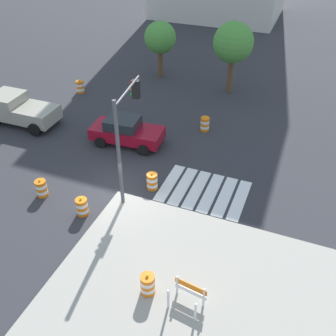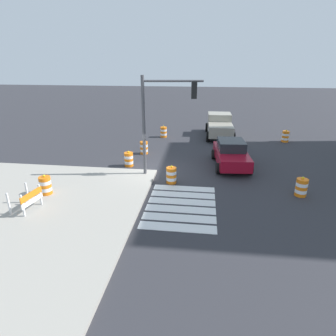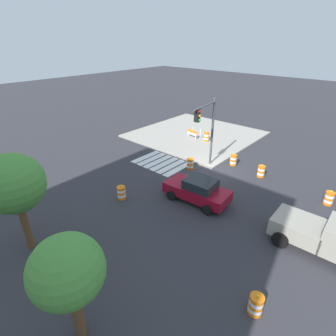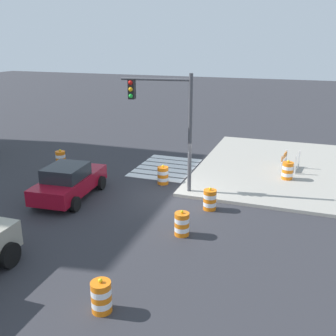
{
  "view_description": "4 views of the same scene",
  "coord_description": "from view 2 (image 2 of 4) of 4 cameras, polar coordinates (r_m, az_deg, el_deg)",
  "views": [
    {
      "loc": [
        8.03,
        -13.22,
        12.9
      ],
      "look_at": [
        2.27,
        1.17,
        1.44
      ],
      "focal_mm": 41.79,
      "sensor_mm": 36.0,
      "label": 1
    },
    {
      "loc": [
        15.64,
        2.66,
        6.35
      ],
      "look_at": [
        1.55,
        0.87,
        0.91
      ],
      "focal_mm": 30.09,
      "sensor_mm": 36.0,
      "label": 2
    },
    {
      "loc": [
        -10.03,
        16.8,
        9.79
      ],
      "look_at": [
        1.87,
        3.3,
        0.77
      ],
      "focal_mm": 28.16,
      "sensor_mm": 36.0,
      "label": 3
    },
    {
      "loc": [
        -16.17,
        -5.45,
        7.06
      ],
      "look_at": [
        1.76,
        0.88,
        0.77
      ],
      "focal_mm": 41.79,
      "sensor_mm": 36.0,
      "label": 4
    }
  ],
  "objects": [
    {
      "name": "crosswalk_stripes",
      "position": [
        13.28,
        2.67,
        -7.58
      ],
      "size": [
        4.35,
        3.2,
        0.02
      ],
      "color": "silver",
      "rests_on": "ground"
    },
    {
      "name": "traffic_barrel_median_near",
      "position": [
        24.96,
        -0.91,
        7.29
      ],
      "size": [
        0.56,
        0.56,
        1.02
      ],
      "color": "orange",
      "rests_on": "ground"
    },
    {
      "name": "traffic_barrel_on_sidewalk",
      "position": [
        15.12,
        -23.57,
        -3.24
      ],
      "size": [
        0.56,
        0.56,
        1.02
      ],
      "color": "orange",
      "rests_on": "sidewalk_corner"
    },
    {
      "name": "pickup_truck",
      "position": [
        25.72,
        10.37,
        8.54
      ],
      "size": [
        5.19,
        2.42,
        1.92
      ],
      "color": "gray",
      "rests_on": "ground"
    },
    {
      "name": "construction_barricade",
      "position": [
        13.8,
        -26.39,
        -5.47
      ],
      "size": [
        1.33,
        0.93,
        1.0
      ],
      "color": "silver",
      "rests_on": "sidewalk_corner"
    },
    {
      "name": "traffic_barrel_median_far",
      "position": [
        15.45,
        0.69,
        -1.48
      ],
      "size": [
        0.56,
        0.56,
        1.02
      ],
      "color": "orange",
      "rests_on": "ground"
    },
    {
      "name": "traffic_barrel_crosswalk_end",
      "position": [
        18.11,
        -7.96,
        1.75
      ],
      "size": [
        0.56,
        0.56,
        1.02
      ],
      "color": "orange",
      "rests_on": "ground"
    },
    {
      "name": "traffic_barrel_lane_center",
      "position": [
        15.5,
        25.4,
        -3.56
      ],
      "size": [
        0.56,
        0.56,
        1.02
      ],
      "color": "orange",
      "rests_on": "ground"
    },
    {
      "name": "traffic_barrel_near_corner",
      "position": [
        25.41,
        22.68,
        5.91
      ],
      "size": [
        0.56,
        0.56,
        1.02
      ],
      "color": "orange",
      "rests_on": "ground"
    },
    {
      "name": "sports_car",
      "position": [
        18.34,
        12.65,
        2.87
      ],
      "size": [
        4.43,
        2.39,
        1.63
      ],
      "color": "maroon",
      "rests_on": "ground"
    },
    {
      "name": "traffic_light_pole",
      "position": [
        15.54,
        -0.76,
        11.92
      ],
      "size": [
        0.72,
        3.27,
        5.5
      ],
      "color": "#4C4C51",
      "rests_on": "sidewalk_corner"
    },
    {
      "name": "ground_plane",
      "position": [
        17.09,
        -2.24,
        -0.87
      ],
      "size": [
        120.0,
        120.0,
        0.0
      ],
      "primitive_type": "plane",
      "color": "#2D2D33"
    },
    {
      "name": "traffic_barrel_far_curb",
      "position": [
        20.45,
        -4.9,
        4.12
      ],
      "size": [
        0.56,
        0.56,
        1.02
      ],
      "color": "orange",
      "rests_on": "ground"
    }
  ]
}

